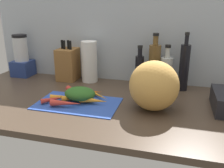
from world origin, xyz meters
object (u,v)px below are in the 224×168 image
(carrot_0, at_px, (87,92))
(carrot_3, at_px, (98,95))
(carrot_4, at_px, (76,92))
(carrot_2, at_px, (94,100))
(carrot_6, at_px, (66,103))
(paper_towel_roll, at_px, (89,62))
(carrot_5, at_px, (62,97))
(bottle_0, at_px, (139,70))
(bottle_1, at_px, (154,65))
(knife_block, at_px, (68,64))
(cutting_board, at_px, (78,103))
(carrot_1, at_px, (54,99))
(winter_squash, at_px, (154,86))
(bottle_2, at_px, (166,72))
(blender_appliance, at_px, (22,58))
(carrot_8, at_px, (78,98))
(bottle_3, at_px, (184,67))
(carrot_7, at_px, (72,98))

(carrot_0, distance_m, carrot_3, 0.07)
(carrot_4, bearing_deg, carrot_2, -33.92)
(carrot_6, bearing_deg, paper_towel_roll, 94.56)
(carrot_3, xyz_separation_m, carrot_6, (-0.11, -0.16, 0.01))
(carrot_5, distance_m, paper_towel_roll, 0.37)
(carrot_2, distance_m, bottle_0, 0.39)
(carrot_3, xyz_separation_m, bottle_1, (0.27, 0.27, 0.12))
(bottle_1, bearing_deg, knife_block, 179.32)
(cutting_board, relative_size, carrot_1, 3.02)
(carrot_2, relative_size, winter_squash, 0.60)
(carrot_0, bearing_deg, knife_block, 130.93)
(carrot_2, xyz_separation_m, bottle_1, (0.26, 0.36, 0.11))
(carrot_6, height_order, bottle_2, bottle_2)
(blender_appliance, bearing_deg, carrot_8, -31.83)
(carrot_4, xyz_separation_m, bottle_0, (0.31, 0.25, 0.08))
(bottle_0, height_order, bottle_3, bottle_3)
(winter_squash, bearing_deg, cutting_board, -174.59)
(carrot_2, height_order, blender_appliance, blender_appliance)
(carrot_2, height_order, knife_block, knife_block)
(carrot_1, xyz_separation_m, bottle_3, (0.63, 0.37, 0.12))
(carrot_1, xyz_separation_m, carrot_8, (0.11, 0.04, -0.00))
(carrot_3, height_order, carrot_4, carrot_4)
(blender_appliance, bearing_deg, bottle_0, -1.42)
(carrot_1, height_order, carrot_7, carrot_7)
(carrot_1, height_order, carrot_5, carrot_5)
(carrot_3, xyz_separation_m, blender_appliance, (-0.64, 0.27, 0.10))
(knife_block, distance_m, bottle_2, 0.63)
(winter_squash, distance_m, paper_towel_roll, 0.56)
(carrot_7, xyz_separation_m, bottle_2, (0.45, 0.35, 0.08))
(carrot_8, bearing_deg, cutting_board, -71.74)
(cutting_board, relative_size, carrot_2, 2.94)
(carrot_3, height_order, paper_towel_roll, paper_towel_roll)
(carrot_8, bearing_deg, bottle_1, 44.56)
(carrot_1, relative_size, blender_appliance, 0.48)
(cutting_board, relative_size, carrot_8, 3.32)
(carrot_2, bearing_deg, carrot_3, 94.37)
(carrot_7, relative_size, blender_appliance, 0.36)
(carrot_8, height_order, bottle_3, bottle_3)
(bottle_3, bearing_deg, carrot_3, -149.29)
(winter_squash, bearing_deg, carrot_6, -166.61)
(carrot_2, relative_size, bottle_0, 0.56)
(carrot_5, relative_size, bottle_3, 0.36)
(cutting_board, bearing_deg, blender_appliance, 146.80)
(bottle_3, bearing_deg, carrot_1, -149.58)
(paper_towel_roll, height_order, bottle_1, bottle_1)
(carrot_5, relative_size, knife_block, 0.46)
(carrot_0, height_order, carrot_2, same)
(cutting_board, xyz_separation_m, blender_appliance, (-0.56, 0.37, 0.12))
(carrot_7, distance_m, paper_towel_roll, 0.37)
(carrot_3, bearing_deg, carrot_2, -85.63)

